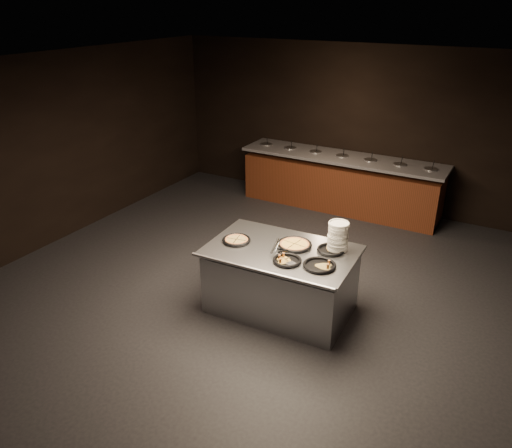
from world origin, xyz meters
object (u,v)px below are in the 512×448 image
(plate_stack, at_px, (338,237))
(pan_cheese_whole, at_px, (295,244))
(pan_veggie_whole, at_px, (236,240))
(serving_counter, at_px, (281,281))

(plate_stack, relative_size, pan_cheese_whole, 0.84)
(pan_veggie_whole, bearing_deg, pan_cheese_whole, 19.54)
(pan_veggie_whole, bearing_deg, plate_stack, 18.55)
(serving_counter, xyz_separation_m, pan_veggie_whole, (-0.58, -0.09, 0.46))
(pan_cheese_whole, bearing_deg, plate_stack, 17.15)
(plate_stack, height_order, pan_veggie_whole, plate_stack)
(serving_counter, height_order, plate_stack, plate_stack)
(plate_stack, distance_m, pan_veggie_whole, 1.25)
(pan_veggie_whole, relative_size, pan_cheese_whole, 0.82)
(plate_stack, xyz_separation_m, pan_cheese_whole, (-0.49, -0.15, -0.16))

